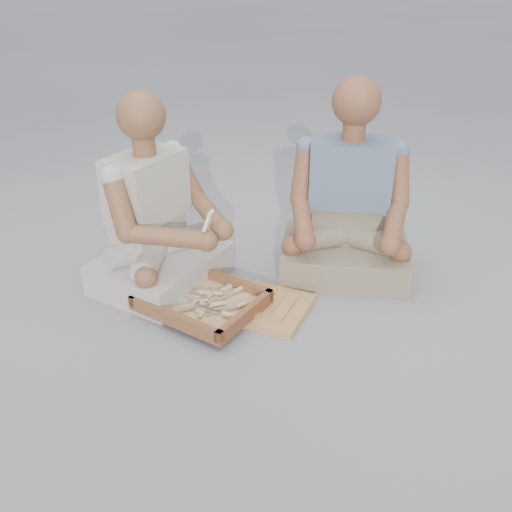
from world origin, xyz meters
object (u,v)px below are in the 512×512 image
at_px(tool_tray, 202,301).
at_px(craftsman, 157,224).
at_px(companion, 348,212).
at_px(carved_panel, 252,304).

height_order(tool_tray, craftsman, craftsman).
xyz_separation_m(tool_tray, craftsman, (-0.32, 0.18, 0.27)).
height_order(tool_tray, companion, companion).
bearing_deg(companion, craftsman, 15.02).
xyz_separation_m(craftsman, companion, (0.84, 0.47, 0.01)).
bearing_deg(craftsman, companion, 128.69).
distance_m(tool_tray, craftsman, 0.46).
distance_m(carved_panel, craftsman, 0.61).
distance_m(tool_tray, companion, 0.87).
relative_size(carved_panel, craftsman, 0.56).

